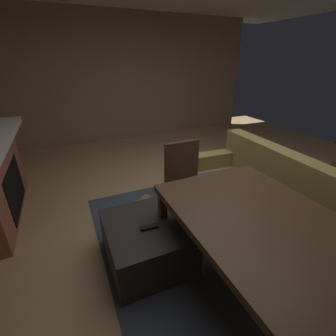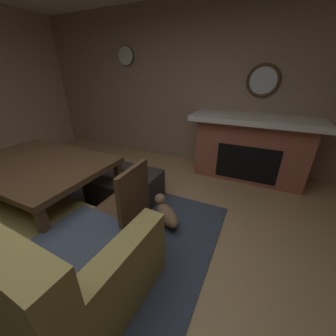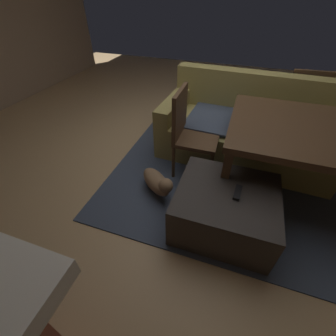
# 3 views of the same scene
# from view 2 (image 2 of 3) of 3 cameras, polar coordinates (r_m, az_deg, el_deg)

# --- Properties ---
(floor) EXTENTS (8.53, 8.53, 0.00)m
(floor) POSITION_cam_2_polar(r_m,az_deg,el_deg) (2.16, -17.38, -25.58)
(floor) COLOR tan
(wall_back_fireplace_side) EXTENTS (7.51, 0.12, 2.73)m
(wall_back_fireplace_side) POSITION_cam_2_polar(r_m,az_deg,el_deg) (3.93, 10.08, 21.02)
(wall_back_fireplace_side) COLOR #9E846B
(wall_back_fireplace_side) RESTS_ON ground
(area_rug) EXTENTS (2.60, 2.00, 0.01)m
(area_rug) POSITION_cam_2_polar(r_m,az_deg,el_deg) (2.58, -19.20, -15.56)
(area_rug) COLOR #3D475B
(area_rug) RESTS_ON ground
(fireplace) EXTENTS (1.89, 0.76, 1.03)m
(fireplace) POSITION_cam_2_polar(r_m,az_deg,el_deg) (3.57, 22.07, 5.31)
(fireplace) COLOR #9E5642
(fireplace) RESTS_ON ground
(round_wall_mirror) EXTENTS (0.49, 0.05, 0.49)m
(round_wall_mirror) POSITION_cam_2_polar(r_m,az_deg,el_deg) (3.69, 25.16, 21.33)
(round_wall_mirror) COLOR #4C331E
(couch) EXTENTS (1.99, 1.08, 0.89)m
(couch) POSITION_cam_2_polar(r_m,az_deg,el_deg) (2.15, -34.04, -17.94)
(couch) COLOR #9E8E4C
(couch) RESTS_ON ground
(ottoman_coffee_table) EXTENTS (0.81, 0.73, 0.42)m
(ottoman_coffee_table) POSITION_cam_2_polar(r_m,az_deg,el_deg) (2.82, -11.61, -5.69)
(ottoman_coffee_table) COLOR #2D2826
(ottoman_coffee_table) RESTS_ON ground
(tv_remote) EXTENTS (0.06, 0.16, 0.02)m
(tv_remote) POSITION_cam_2_polar(r_m,az_deg,el_deg) (2.74, -13.24, -1.45)
(tv_remote) COLOR black
(tv_remote) RESTS_ON ottoman_coffee_table
(dining_table) EXTENTS (1.60, 1.10, 0.74)m
(dining_table) POSITION_cam_2_polar(r_m,az_deg,el_deg) (2.70, -33.07, 0.00)
(dining_table) COLOR #513823
(dining_table) RESTS_ON ground
(dining_chair_west) EXTENTS (0.45, 0.45, 0.93)m
(dining_chair_west) POSITION_cam_2_polar(r_m,az_deg,el_deg) (1.94, -11.96, -10.33)
(dining_chair_west) COLOR #513823
(dining_chair_west) RESTS_ON ground
(small_dog) EXTENTS (0.45, 0.41, 0.26)m
(small_dog) POSITION_cam_2_polar(r_m,az_deg,el_deg) (2.41, -0.59, -12.41)
(small_dog) COLOR #8C6B4C
(small_dog) RESTS_ON ground
(wall_clock) EXTENTS (0.36, 0.03, 0.36)m
(wall_clock) POSITION_cam_2_polar(r_m,az_deg,el_deg) (4.54, -11.80, 28.48)
(wall_clock) COLOR silver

